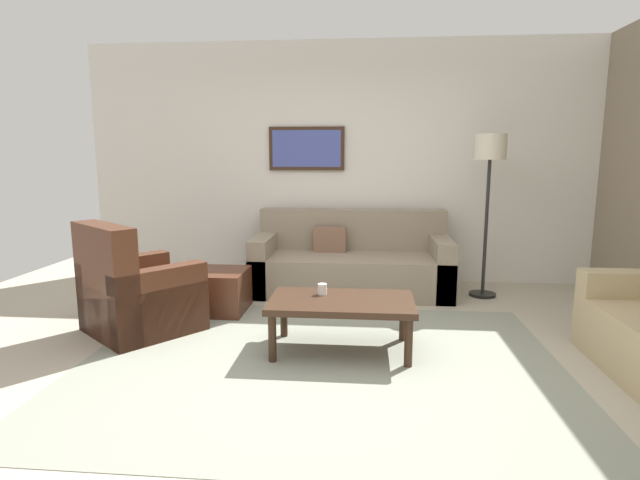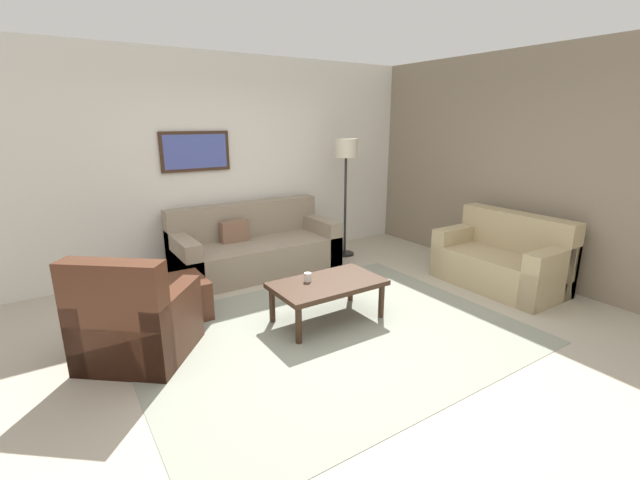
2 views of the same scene
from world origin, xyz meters
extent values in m
plane|color=#B2A893|center=(0.00, 0.00, 0.00)|extent=(8.00, 8.00, 0.00)
cube|color=silver|center=(0.00, 2.60, 1.40)|extent=(6.00, 0.12, 2.80)
cube|color=gray|center=(0.00, 0.00, 0.00)|extent=(3.48, 2.70, 0.01)
cube|color=gray|center=(0.17, 1.98, 0.21)|extent=(2.13, 0.95, 0.42)
cube|color=gray|center=(0.17, 2.33, 0.44)|extent=(2.13, 0.24, 0.88)
cube|color=gray|center=(-0.79, 1.98, 0.31)|extent=(0.20, 0.95, 0.62)
cube|color=gray|center=(1.14, 1.98, 0.31)|extent=(0.20, 0.95, 0.62)
cube|color=brown|center=(-0.08, 2.11, 0.56)|extent=(0.36, 0.12, 0.28)
cube|color=tan|center=(2.39, 0.51, 0.31)|extent=(0.81, 0.20, 0.62)
cube|color=#4C2819|center=(-1.58, 0.58, 0.22)|extent=(1.13, 1.13, 0.44)
cube|color=#4C2819|center=(-1.77, 0.35, 0.47)|extent=(0.75, 0.66, 0.95)
cube|color=#4C2819|center=(-1.33, 0.38, 0.30)|extent=(0.63, 0.72, 0.60)
cube|color=#4C2819|center=(-1.82, 0.78, 0.30)|extent=(0.63, 0.72, 0.60)
cube|color=#4C2819|center=(-1.10, 1.16, 0.20)|extent=(0.56, 0.56, 0.40)
cylinder|color=#382316|center=(-0.35, 0.01, 0.18)|extent=(0.06, 0.06, 0.36)
cylinder|color=#382316|center=(0.63, 0.01, 0.18)|extent=(0.06, 0.06, 0.36)
cylinder|color=#382316|center=(-0.35, 0.53, 0.18)|extent=(0.06, 0.06, 0.36)
cylinder|color=#382316|center=(0.63, 0.53, 0.18)|extent=(0.06, 0.06, 0.36)
cube|color=#382316|center=(0.14, 0.27, 0.39)|extent=(1.10, 0.64, 0.05)
cylinder|color=white|center=(-0.01, 0.39, 0.45)|extent=(0.07, 0.07, 0.09)
cylinder|color=black|center=(1.59, 1.94, 0.01)|extent=(0.28, 0.28, 0.03)
cylinder|color=#262626|center=(1.59, 1.94, 0.72)|extent=(0.04, 0.04, 1.45)
cylinder|color=beige|center=(1.59, 1.94, 1.58)|extent=(0.32, 0.32, 0.26)
cube|color=#382316|center=(-0.38, 2.52, 1.57)|extent=(0.89, 0.04, 0.50)
cube|color=#4856A8|center=(-0.38, 2.50, 1.57)|extent=(0.81, 0.01, 0.42)
camera|label=1|loc=(0.31, -3.39, 1.49)|focal=27.93mm
camera|label=2|loc=(-2.10, -3.03, 1.96)|focal=24.07mm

